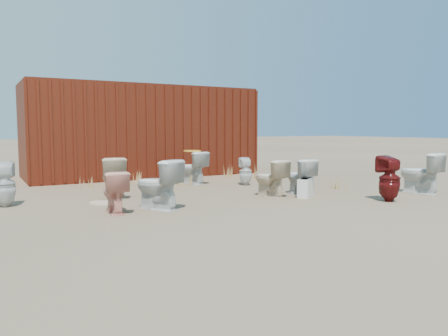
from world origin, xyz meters
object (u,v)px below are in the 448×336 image
shipping_container (141,131)px  toilet_front_e (420,173)px  toilet_back_a (5,184)px  toilet_front_pink (115,192)px  toilet_back_beige_left (113,178)px  toilet_front_c (300,177)px  toilet_front_maroon (390,179)px  toilet_back_beige_right (270,178)px  loose_tank (306,188)px  toilet_back_yellowlid (192,168)px  toilet_front_a (157,184)px  toilet_back_e (245,171)px

shipping_container → toilet_front_e: bearing=-59.4°
toilet_back_a → toilet_front_pink: bearing=140.7°
shipping_container → toilet_back_beige_left: bearing=-116.4°
toilet_front_c → toilet_front_maroon: size_ratio=0.87×
toilet_back_beige_right → toilet_front_e: bearing=150.7°
toilet_back_a → toilet_back_beige_left: size_ratio=0.98×
shipping_container → toilet_back_a: (-3.60, -3.67, -0.83)m
toilet_front_e → loose_tank: size_ratio=1.62×
toilet_back_a → loose_tank: toilet_back_a is taller
toilet_back_beige_right → toilet_back_a: bearing=-24.8°
toilet_front_maroon → toilet_front_e: 1.36m
shipping_container → toilet_back_beige_right: size_ratio=8.48×
toilet_back_beige_right → loose_tank: bearing=144.2°
toilet_front_maroon → toilet_front_pink: bearing=-9.2°
toilet_front_pink → toilet_back_beige_left: toilet_back_beige_left is taller
toilet_back_yellowlid → toilet_back_beige_right: bearing=84.3°
toilet_back_yellowlid → toilet_back_beige_left: bearing=11.8°
toilet_back_beige_right → shipping_container: bearing=-89.2°
toilet_front_maroon → toilet_back_beige_right: bearing=-36.0°
toilet_back_a → shipping_container: bearing=-128.9°
toilet_back_a → loose_tank: bearing=167.4°
toilet_front_e → shipping_container: bearing=-66.8°
toilet_front_a → toilet_back_beige_right: bearing=157.1°
toilet_front_a → toilet_back_beige_right: toilet_front_a is taller
shipping_container → loose_tank: bearing=-75.5°
toilet_back_yellowlid → toilet_front_pink: bearing=29.3°
shipping_container → toilet_front_a: size_ratio=7.52×
toilet_front_maroon → toilet_back_a: 6.51m
toilet_front_a → toilet_back_e: 3.35m
toilet_back_beige_right → toilet_front_a: bearing=-4.4°
toilet_front_e → toilet_back_e: bearing=-57.7°
toilet_back_beige_right → toilet_front_c: bearing=167.8°
toilet_back_yellowlid → toilet_back_e: size_ratio=1.20×
toilet_front_pink → toilet_back_beige_left: 1.46m
toilet_front_c → toilet_front_e: size_ratio=0.87×
toilet_front_c → toilet_back_a: 5.22m
toilet_front_a → loose_tank: toilet_front_a is taller
toilet_front_a → toilet_back_beige_left: size_ratio=1.05×
toilet_front_c → toilet_back_e: (-0.15, 1.72, -0.04)m
shipping_container → toilet_back_beige_left: 4.18m
toilet_front_maroon → toilet_front_e: bearing=-157.2°
toilet_back_beige_right → toilet_back_e: size_ratio=1.12×
toilet_front_pink → toilet_back_yellowlid: (2.52, 2.54, 0.05)m
toilet_back_beige_right → toilet_back_yellowlid: bearing=-87.9°
toilet_front_a → toilet_front_c: bearing=155.3°
toilet_back_beige_left → loose_tank: toilet_back_beige_left is taller
toilet_back_a → loose_tank: 5.23m
shipping_container → toilet_back_e: 3.67m
toilet_front_c → loose_tank: toilet_front_c is taller
shipping_container → toilet_front_a: (-1.52, -5.13, -0.80)m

